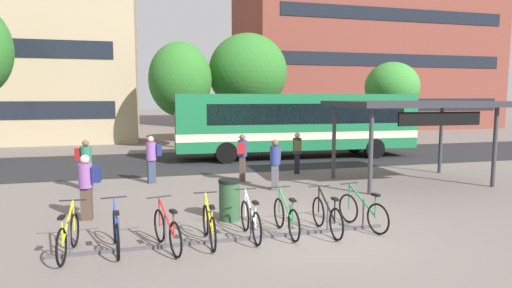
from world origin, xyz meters
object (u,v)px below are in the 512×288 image
(parked_bicycle_blue_1, at_px, (116,232))
(commuter_navy_pack_1, at_px, (87,183))
(parked_bicycle_green_7, at_px, (363,212))
(commuter_red_pack_4, at_px, (86,161))
(parked_bicycle_red_2, at_px, (167,231))
(parked_bicycle_black_6, at_px, (327,216))
(commuter_navy_pack_2, at_px, (152,156))
(parked_bicycle_yellow_0, at_px, (68,236))
(commuter_olive_pack_3, at_px, (275,161))
(street_tree_1, at_px, (180,80))
(parked_bicycle_green_5, at_px, (286,217))
(parked_bicycle_white_4, at_px, (251,220))
(commuter_olive_pack_5, at_px, (297,150))
(city_bus, at_px, (295,123))
(trash_bin, at_px, (229,200))
(parked_bicycle_yellow_3, at_px, (209,225))
(street_tree_2, at_px, (248,72))
(commuter_red_pack_0, at_px, (242,154))
(street_tree_3, at_px, (392,87))
(transit_shelter, at_px, (412,106))

(parked_bicycle_blue_1, bearing_deg, commuter_navy_pack_1, 11.72)
(parked_bicycle_green_7, relative_size, commuter_red_pack_4, 1.01)
(parked_bicycle_red_2, height_order, parked_bicycle_black_6, same)
(parked_bicycle_black_6, relative_size, commuter_navy_pack_2, 1.02)
(parked_bicycle_yellow_0, relative_size, parked_bicycle_green_7, 1.02)
(commuter_olive_pack_3, relative_size, street_tree_1, 0.27)
(parked_bicycle_green_5, bearing_deg, parked_bicycle_white_4, 90.92)
(parked_bicycle_black_6, relative_size, commuter_olive_pack_3, 1.03)
(parked_bicycle_yellow_0, relative_size, commuter_olive_pack_5, 1.04)
(commuter_navy_pack_1, bearing_deg, parked_bicycle_blue_1, 114.22)
(parked_bicycle_green_5, bearing_deg, parked_bicycle_blue_1, 91.41)
(parked_bicycle_yellow_0, height_order, commuter_red_pack_4, commuter_red_pack_4)
(city_bus, xyz_separation_m, trash_bin, (-5.33, -9.93, -1.26))
(parked_bicycle_yellow_3, relative_size, parked_bicycle_white_4, 1.00)
(parked_bicycle_yellow_3, bearing_deg, parked_bicycle_green_7, -88.30)
(commuter_olive_pack_3, bearing_deg, commuter_navy_pack_1, -43.39)
(commuter_olive_pack_3, xyz_separation_m, trash_bin, (-2.15, -3.05, -0.44))
(city_bus, relative_size, parked_bicycle_green_5, 7.03)
(commuter_navy_pack_1, xyz_separation_m, street_tree_2, (7.98, 15.87, 3.68))
(parked_bicycle_yellow_3, height_order, parked_bicycle_green_5, same)
(commuter_olive_pack_3, bearing_deg, commuter_red_pack_0, -130.12)
(parked_bicycle_yellow_3, bearing_deg, parked_bicycle_green_5, -85.47)
(street_tree_3, bearing_deg, parked_bicycle_white_4, -130.72)
(parked_bicycle_red_2, distance_m, commuter_olive_pack_5, 9.18)
(parked_bicycle_green_7, bearing_deg, commuter_olive_pack_3, -3.28)
(parked_bicycle_red_2, relative_size, parked_bicycle_green_5, 0.97)
(parked_bicycle_yellow_3, bearing_deg, parked_bicycle_red_2, 99.41)
(parked_bicycle_yellow_0, relative_size, parked_bicycle_yellow_3, 1.00)
(commuter_red_pack_4, height_order, commuter_olive_pack_5, commuter_red_pack_4)
(street_tree_1, relative_size, street_tree_2, 0.88)
(commuter_red_pack_0, relative_size, commuter_navy_pack_2, 1.02)
(commuter_navy_pack_1, bearing_deg, street_tree_3, -136.60)
(parked_bicycle_yellow_0, xyz_separation_m, street_tree_1, (3.63, 17.08, 3.69))
(parked_bicycle_white_4, bearing_deg, commuter_navy_pack_1, 56.35)
(transit_shelter, bearing_deg, parked_bicycle_green_5, -143.73)
(parked_bicycle_green_7, xyz_separation_m, street_tree_1, (-2.75, 16.96, 3.69))
(parked_bicycle_black_6, relative_size, parked_bicycle_green_7, 1.02)
(parked_bicycle_black_6, height_order, commuter_olive_pack_3, commuter_olive_pack_3)
(parked_bicycle_blue_1, xyz_separation_m, street_tree_1, (2.75, 17.04, 3.69))
(transit_shelter, distance_m, commuter_olive_pack_3, 5.34)
(commuter_navy_pack_1, distance_m, street_tree_3, 20.92)
(parked_bicycle_yellow_0, bearing_deg, city_bus, -33.35)
(commuter_navy_pack_2, bearing_deg, parked_bicycle_green_7, 112.07)
(city_bus, height_order, commuter_red_pack_0, city_bus)
(city_bus, xyz_separation_m, street_tree_1, (-5.20, 5.58, 2.30))
(commuter_red_pack_0, distance_m, commuter_navy_pack_1, 6.13)
(transit_shelter, relative_size, commuter_navy_pack_1, 3.34)
(street_tree_2, bearing_deg, commuter_navy_pack_1, -116.69)
(parked_bicycle_blue_1, distance_m, commuter_red_pack_0, 7.43)
(parked_bicycle_yellow_0, xyz_separation_m, street_tree_3, (16.54, 15.09, 3.29))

